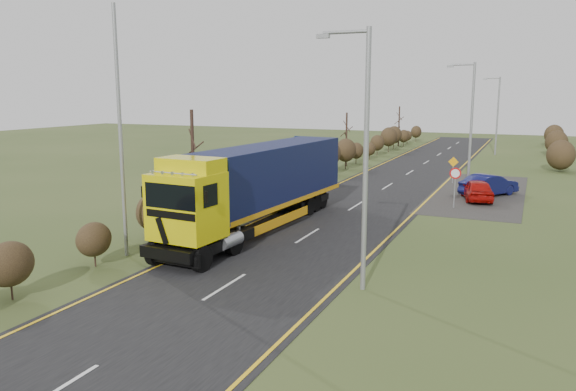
# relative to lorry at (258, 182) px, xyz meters

# --- Properties ---
(ground) EXTENTS (160.00, 160.00, 0.00)m
(ground) POSITION_rel_lorry_xyz_m (2.80, -4.21, -2.46)
(ground) COLOR #36471E
(ground) RESTS_ON ground
(road) EXTENTS (8.00, 120.00, 0.02)m
(road) POSITION_rel_lorry_xyz_m (2.80, 5.79, -2.45)
(road) COLOR black
(road) RESTS_ON ground
(layby) EXTENTS (6.00, 18.00, 0.02)m
(layby) POSITION_rel_lorry_xyz_m (9.30, 15.79, -2.45)
(layby) COLOR #2C2A27
(layby) RESTS_ON ground
(lane_markings) EXTENTS (7.52, 116.00, 0.01)m
(lane_markings) POSITION_rel_lorry_xyz_m (2.80, 5.49, -2.43)
(lane_markings) COLOR yellow
(lane_markings) RESTS_ON road
(hedgerow) EXTENTS (2.24, 102.04, 6.05)m
(hedgerow) POSITION_rel_lorry_xyz_m (-3.20, 3.69, -0.84)
(hedgerow) COLOR black
(hedgerow) RESTS_ON ground
(lorry) EXTENTS (3.46, 15.69, 4.33)m
(lorry) POSITION_rel_lorry_xyz_m (0.00, 0.00, 0.00)
(lorry) COLOR black
(lorry) RESTS_ON ground
(car_red_hatchback) EXTENTS (2.61, 4.40, 1.40)m
(car_red_hatchback) POSITION_rel_lorry_xyz_m (9.44, 12.74, -1.76)
(car_red_hatchback) COLOR #A50C08
(car_red_hatchback) RESTS_ON ground
(car_blue_sedan) EXTENTS (3.76, 4.61, 1.48)m
(car_blue_sedan) POSITION_rel_lorry_xyz_m (10.01, 14.79, -1.72)
(car_blue_sedan) COLOR #0A0C3A
(car_blue_sedan) RESTS_ON ground
(streetlight_near) EXTENTS (1.93, 0.18, 9.06)m
(streetlight_near) POSITION_rel_lorry_xyz_m (7.29, -6.40, 2.53)
(streetlight_near) COLOR gray
(streetlight_near) RESTS_ON ground
(streetlight_mid) EXTENTS (1.90, 0.18, 8.91)m
(streetlight_mid) POSITION_rel_lorry_xyz_m (8.49, 15.10, 2.44)
(streetlight_mid) COLOR gray
(streetlight_mid) RESTS_ON ground
(streetlight_far) EXTENTS (1.84, 0.18, 8.61)m
(streetlight_far) POSITION_rel_lorry_xyz_m (8.50, 41.89, 2.27)
(streetlight_far) COLOR gray
(streetlight_far) RESTS_ON ground
(left_pole) EXTENTS (0.16, 0.16, 10.44)m
(left_pole) POSITION_rel_lorry_xyz_m (-3.12, -6.41, 2.76)
(left_pole) COLOR gray
(left_pole) RESTS_ON ground
(speed_sign) EXTENTS (0.68, 0.10, 2.47)m
(speed_sign) POSITION_rel_lorry_xyz_m (8.40, 9.70, -0.72)
(speed_sign) COLOR gray
(speed_sign) RESTS_ON ground
(warning_board) EXTENTS (0.78, 0.11, 2.05)m
(warning_board) POSITION_rel_lorry_xyz_m (7.00, 19.46, -1.20)
(warning_board) COLOR gray
(warning_board) RESTS_ON ground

